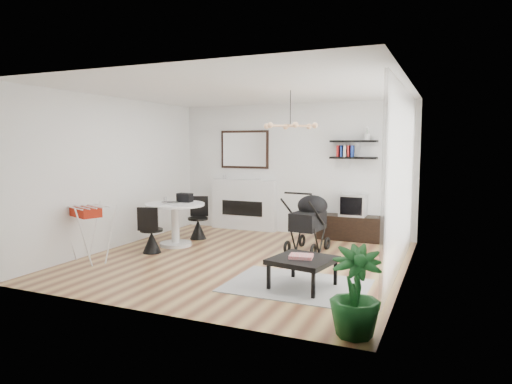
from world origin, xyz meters
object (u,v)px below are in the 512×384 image
at_px(stroller, 309,224).
at_px(crt_tv, 353,205).
at_px(dining_table, 175,218).
at_px(fireplace, 244,198).
at_px(drying_rack, 90,232).
at_px(tv_console, 351,228).
at_px(coffee_table, 303,261).
at_px(potted_plant, 355,292).

bearing_deg(stroller, crt_tv, 72.51).
bearing_deg(dining_table, fireplace, 76.54).
bearing_deg(drying_rack, fireplace, 94.64).
distance_m(tv_console, stroller, 1.30).
relative_size(crt_tv, coffee_table, 0.57).
bearing_deg(crt_tv, coffee_table, -89.90).
bearing_deg(drying_rack, coffee_table, 23.06).
distance_m(fireplace, crt_tv, 2.43).
height_order(crt_tv, dining_table, crt_tv).
height_order(fireplace, coffee_table, fireplace).
xyz_separation_m(crt_tv, dining_table, (-2.89, -1.80, -0.17)).
xyz_separation_m(tv_console, drying_rack, (-3.46, -3.31, 0.24)).
distance_m(fireplace, drying_rack, 3.64).
height_order(dining_table, coffee_table, dining_table).
distance_m(crt_tv, coffee_table, 3.26).
xyz_separation_m(stroller, potted_plant, (1.46, -3.30, -0.03)).
bearing_deg(potted_plant, dining_table, 144.98).
distance_m(tv_console, drying_rack, 4.80).
distance_m(dining_table, coffee_table, 3.24).
relative_size(tv_console, dining_table, 1.18).
bearing_deg(drying_rack, stroller, 57.52).
xyz_separation_m(coffee_table, potted_plant, (0.92, -1.24, 0.09)).
height_order(fireplace, dining_table, fireplace).
distance_m(stroller, coffee_table, 2.13).
distance_m(tv_console, potted_plant, 4.59).
bearing_deg(fireplace, potted_plant, -54.16).
distance_m(dining_table, stroller, 2.44).
relative_size(tv_console, crt_tv, 2.58).
height_order(fireplace, stroller, fireplace).
bearing_deg(tv_console, crt_tv, -5.09).
bearing_deg(dining_table, drying_rack, -112.03).
distance_m(fireplace, potted_plant, 5.73).
bearing_deg(tv_console, coffee_table, -89.25).
relative_size(coffee_table, potted_plant, 0.99).
xyz_separation_m(dining_table, coffee_table, (2.90, -1.44, -0.17)).
xyz_separation_m(fireplace, dining_table, (-0.47, -1.96, -0.17)).
xyz_separation_m(fireplace, drying_rack, (-1.08, -3.47, -0.21)).
relative_size(fireplace, crt_tv, 4.38).
bearing_deg(potted_plant, coffee_table, 126.71).
xyz_separation_m(drying_rack, coffee_table, (3.51, 0.07, -0.12)).
distance_m(dining_table, potted_plant, 4.66).
relative_size(fireplace, potted_plant, 2.45).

